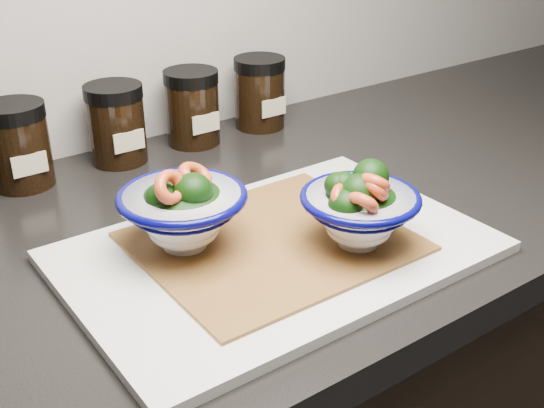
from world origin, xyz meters
TOP-DOWN VIEW (x-y plane):
  - countertop at (0.00, 1.45)m, footprint 3.50×0.60m
  - cutting_board at (-0.00, 1.34)m, footprint 0.45×0.30m
  - bamboo_mat at (-0.00, 1.35)m, footprint 0.28×0.24m
  - bowl_left at (-0.09, 1.40)m, footprint 0.14×0.14m
  - bowl_right at (0.07, 1.29)m, footprint 0.13×0.13m
  - spice_jar_b at (-0.17, 1.69)m, footprint 0.08×0.08m
  - spice_jar_c at (-0.03, 1.69)m, footprint 0.08×0.08m
  - spice_jar_d at (0.09, 1.69)m, footprint 0.08×0.08m
  - spice_jar_e at (0.21, 1.69)m, footprint 0.08×0.08m

SIDE VIEW (x-z plane):
  - countertop at x=0.00m, z-range 0.86..0.90m
  - cutting_board at x=0.00m, z-range 0.90..0.91m
  - bamboo_mat at x=0.00m, z-range 0.91..0.92m
  - spice_jar_b at x=-0.17m, z-range 0.90..1.01m
  - spice_jar_c at x=-0.03m, z-range 0.90..1.01m
  - spice_jar_d at x=0.09m, z-range 0.90..1.01m
  - spice_jar_e at x=0.21m, z-range 0.90..1.01m
  - bowl_right at x=0.07m, z-range 0.91..1.01m
  - bowl_left at x=-0.09m, z-range 0.91..1.01m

